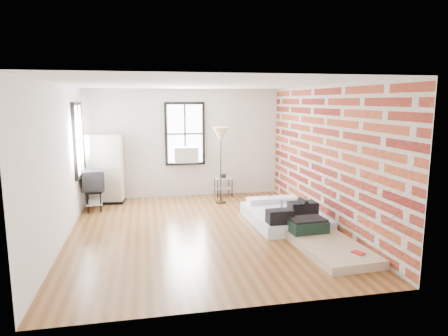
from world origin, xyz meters
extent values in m
plane|color=brown|center=(0.00, 0.00, 0.00)|extent=(6.00, 6.00, 0.00)
cube|color=silver|center=(0.00, 3.00, 1.40)|extent=(5.00, 0.01, 2.80)
cube|color=silver|center=(0.00, -3.00, 1.40)|extent=(5.00, 0.01, 2.80)
cube|color=silver|center=(-2.50, 0.00, 1.40)|extent=(0.01, 6.00, 2.80)
cube|color=#9C4225|center=(2.50, 0.00, 1.40)|extent=(0.02, 6.00, 2.80)
cube|color=white|center=(0.00, 0.00, 2.80)|extent=(5.00, 6.00, 0.01)
cube|color=white|center=(0.00, 2.95, 1.65)|extent=(0.90, 0.02, 1.50)
cube|color=black|center=(-0.48, 2.97, 1.65)|extent=(0.07, 0.08, 1.64)
cube|color=black|center=(0.48, 2.97, 1.65)|extent=(0.07, 0.08, 1.64)
cube|color=black|center=(0.00, 2.97, 2.44)|extent=(0.90, 0.08, 0.07)
cube|color=black|center=(0.00, 2.97, 0.86)|extent=(0.90, 0.08, 0.07)
cube|color=black|center=(0.00, 2.94, 1.65)|extent=(0.04, 0.02, 1.50)
cube|color=black|center=(0.00, 2.94, 1.65)|extent=(0.90, 0.02, 0.04)
cube|color=silver|center=(0.00, 2.83, 1.12)|extent=(0.62, 0.30, 0.40)
cube|color=white|center=(-2.45, 1.80, 1.65)|extent=(0.02, 0.90, 1.50)
cube|color=black|center=(-2.47, 1.32, 1.65)|extent=(0.08, 0.07, 1.64)
cube|color=black|center=(-2.47, 2.29, 1.65)|extent=(0.08, 0.07, 1.64)
cube|color=black|center=(-2.47, 1.80, 2.44)|extent=(0.08, 0.90, 0.07)
cube|color=black|center=(-2.47, 1.80, 0.86)|extent=(0.08, 0.90, 0.07)
cube|color=black|center=(-2.44, 1.80, 1.65)|extent=(0.02, 0.04, 1.50)
cube|color=black|center=(-2.44, 1.80, 1.65)|extent=(0.02, 0.90, 0.04)
cube|color=white|center=(1.75, 0.18, 0.12)|extent=(1.43, 1.91, 0.25)
cube|color=white|center=(1.43, 0.91, 0.31)|extent=(0.55, 0.36, 0.12)
cube|color=white|center=(2.02, 0.92, 0.31)|extent=(0.55, 0.36, 0.12)
cube|color=black|center=(1.96, -0.26, 0.39)|extent=(0.55, 0.33, 0.30)
cylinder|color=black|center=(1.96, -0.26, 0.56)|extent=(0.09, 0.35, 0.08)
cube|color=black|center=(1.38, -0.57, 0.37)|extent=(0.48, 0.31, 0.26)
cylinder|color=#A5C7D4|center=(1.65, 0.12, 0.35)|extent=(0.07, 0.07, 0.22)
cylinder|color=blue|center=(1.65, 0.12, 0.48)|extent=(0.04, 0.04, 0.03)
cube|color=tan|center=(1.95, -1.49, 0.07)|extent=(1.06, 1.87, 0.14)
cube|color=black|center=(1.81, -0.83, 0.25)|extent=(0.70, 0.52, 0.21)
cube|color=black|center=(1.81, -0.83, 0.37)|extent=(0.65, 0.48, 0.04)
cube|color=red|center=(2.17, -2.00, 0.16)|extent=(0.19, 0.22, 0.02)
cube|color=black|center=(-2.00, 2.65, 0.03)|extent=(0.90, 0.59, 0.06)
cube|color=beige|center=(-2.00, 2.65, 0.87)|extent=(0.86, 0.55, 1.62)
cylinder|color=black|center=(0.78, 2.55, 0.24)|extent=(0.02, 0.02, 0.49)
cylinder|color=black|center=(1.18, 2.58, 0.24)|extent=(0.02, 0.02, 0.49)
cylinder|color=black|center=(0.76, 2.86, 0.24)|extent=(0.02, 0.02, 0.49)
cylinder|color=black|center=(1.15, 2.89, 0.24)|extent=(0.02, 0.02, 0.49)
cube|color=silver|center=(0.97, 2.72, 0.49)|extent=(0.47, 0.39, 0.02)
cube|color=silver|center=(0.97, 2.72, 0.22)|extent=(0.45, 0.37, 0.02)
cube|color=black|center=(0.97, 2.72, 0.54)|extent=(0.12, 0.17, 0.09)
cylinder|color=black|center=(0.77, 2.07, 0.01)|extent=(0.27, 0.27, 0.03)
cylinder|color=black|center=(0.77, 2.07, 0.84)|extent=(0.03, 0.03, 1.62)
cone|color=#D2B986|center=(0.77, 2.07, 1.69)|extent=(0.40, 0.40, 0.36)
cylinder|color=black|center=(-2.33, 1.70, 0.23)|extent=(0.03, 0.03, 0.46)
cylinder|color=black|center=(-2.05, 1.73, 0.23)|extent=(0.03, 0.03, 0.46)
cylinder|color=black|center=(-2.39, 2.25, 0.23)|extent=(0.03, 0.03, 0.46)
cylinder|color=black|center=(-2.11, 2.28, 0.23)|extent=(0.03, 0.03, 0.46)
cube|color=black|center=(-2.22, 1.99, 0.46)|extent=(0.44, 0.70, 0.03)
cube|color=silver|center=(-2.22, 1.99, 0.18)|extent=(0.41, 0.68, 0.02)
cube|color=black|center=(-2.22, 1.99, 0.70)|extent=(0.51, 0.58, 0.46)
cube|color=black|center=(-1.99, 2.02, 0.70)|extent=(0.07, 0.44, 0.37)
camera|label=1|loc=(-1.05, -7.38, 2.50)|focal=32.00mm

